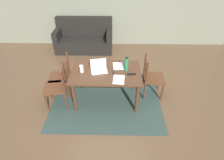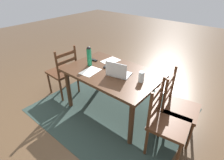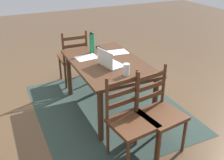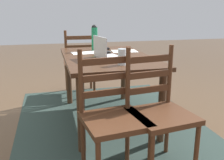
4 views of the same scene
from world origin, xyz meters
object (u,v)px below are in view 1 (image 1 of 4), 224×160
Objects in this scene: laptop at (99,68)px; drinking_glass at (82,69)px; couch at (84,39)px; tv_remote at (131,74)px; water_bottle at (126,63)px; chair_right_far at (152,77)px; chair_left_far at (62,76)px; chair_left_near at (57,87)px; computer_mouse at (114,72)px; dining_table at (106,75)px.

drinking_glass is at bearing -167.05° from laptop.
couch is 12.32× the size of drinking_glass.
drinking_glass reaches higher than tv_remote.
water_bottle is at bearing 25.95° from tv_remote.
chair_right_far is 2.65× the size of laptop.
laptop is at bearing 71.74° from tv_remote.
laptop is 2.46× the size of drinking_glass.
chair_left_far is 0.92m from laptop.
chair_right_far is at bearing 10.24° from chair_left_near.
chair_right_far is 1.53m from drinking_glass.
chair_left_far is at bearing 179.89° from chair_right_far.
laptop is 1.16× the size of water_bottle.
water_bottle is 0.31m from computer_mouse.
chair_left_near is 1.20m from computer_mouse.
chair_left_near is at bearing -170.46° from water_bottle.
chair_left_near is at bearing -163.81° from drinking_glass.
computer_mouse is 0.59× the size of tv_remote.
chair_left_far is 5.59× the size of tv_remote.
couch reaches higher than tv_remote.
couch is (0.17, 2.25, -0.11)m from chair_left_far.
water_bottle is (1.41, -0.13, 0.43)m from chair_left_far.
computer_mouse is 0.35m from tv_remote.
couch is at bearing 117.41° from water_bottle.
chair_left_near is 2.02m from chair_right_far.
chair_left_far is 0.65m from drinking_glass.
laptop is (0.68, -2.39, 0.44)m from couch.
chair_left_near and chair_right_far have the same top height.
couch reaches higher than computer_mouse.
chair_right_far is at bearing 14.08° from computer_mouse.
laptop is (0.85, 0.23, 0.33)m from chair_left_near.
water_bottle reaches higher than tv_remote.
couch is at bearing 97.86° from drinking_glass.
tv_remote is at bearing -11.21° from computer_mouse.
drinking_glass is at bearing -176.73° from dining_table.
couch reaches higher than chair_left_near.
tv_remote is at bearing -58.90° from water_bottle.
drinking_glass is (0.51, 0.15, 0.35)m from chair_left_near.
laptop reaches higher than dining_table.
chair_left_near is 1.00× the size of chair_left_far.
dining_table is at bearing 3.27° from drinking_glass.
tv_remote is (0.35, -0.06, -0.01)m from computer_mouse.
water_bottle is 2.12× the size of drinking_glass.
drinking_glass is at bearing -82.14° from couch.
laptop is (-1.14, -0.13, 0.33)m from chair_right_far.
chair_right_far is (1.99, -0.00, 0.00)m from chair_left_far.
chair_right_far is at bearing 11.92° from water_bottle.
chair_left_near is 9.50× the size of computer_mouse.
dining_table is 0.22m from laptop.
dining_table is at bearing 73.48° from tv_remote.
tv_remote is at bearing -10.90° from chair_left_far.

